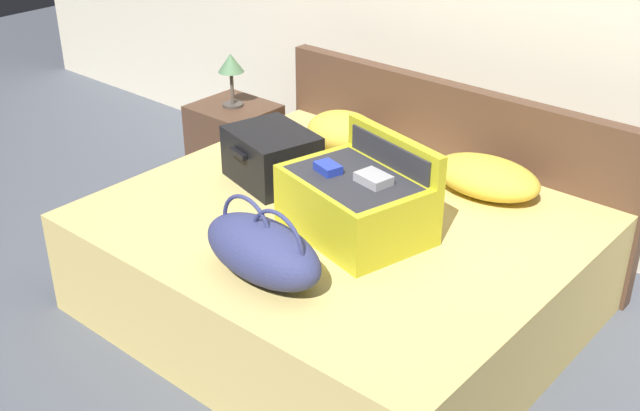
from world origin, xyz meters
The scene contains 10 objects.
ground_plane centered at (0.00, 0.00, 0.00)m, with size 12.00×12.00×0.00m, color #4C515B.
bed centered at (0.00, 0.40, 0.24)m, with size 1.97×1.67×0.49m, color tan.
headboard centered at (0.00, 1.28, 0.43)m, with size 2.01×0.08×0.85m, color #4C3323.
hard_case_large centered at (0.14, 0.34, 0.64)m, with size 0.66×0.56×0.39m.
hard_case_medium centered at (-0.46, 0.47, 0.61)m, with size 0.47×0.41×0.25m.
duffel_bag centered at (0.09, -0.16, 0.61)m, with size 0.57×0.30×0.31m.
pillow_near_headboard centered at (-0.44, 0.96, 0.59)m, with size 0.37×0.31×0.20m, color gold.
pillow_center_head centered at (0.37, 0.99, 0.57)m, with size 0.50×0.31×0.17m, color gold.
nightstand centered at (-1.27, 0.99, 0.26)m, with size 0.44×0.40×0.51m, color #4C3323.
table_lamp centered at (-1.27, 0.99, 0.74)m, with size 0.15×0.15×0.31m.
Camera 1 is at (1.90, -1.94, 2.13)m, focal length 44.67 mm.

